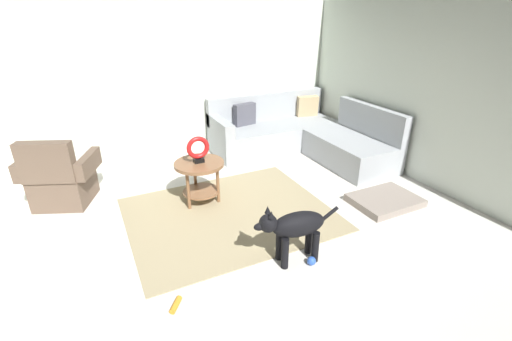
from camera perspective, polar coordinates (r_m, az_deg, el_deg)
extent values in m
cube|color=silver|center=(3.73, -2.18, -13.22)|extent=(6.00, 6.00, 0.10)
cube|color=silver|center=(5.83, -14.81, 15.09)|extent=(6.00, 0.12, 2.70)
cube|color=silver|center=(5.00, 30.59, 11.09)|extent=(0.12, 6.00, 2.70)
cube|color=tan|center=(4.28, -4.23, -6.90)|extent=(2.30, 1.90, 0.01)
cube|color=#9EA3A8|center=(6.21, 3.24, 5.53)|extent=(2.20, 0.85, 0.42)
cube|color=#9EA3A8|center=(6.38, 1.75, 10.21)|extent=(2.20, 0.14, 0.46)
cube|color=#9EA3A8|center=(5.72, 14.72, 3.04)|extent=(0.85, 1.40, 0.42)
cube|color=#9EA3A8|center=(5.82, 17.88, 7.60)|extent=(0.14, 1.40, 0.46)
cube|color=#9EA3A8|center=(5.70, -5.73, 7.07)|extent=(0.16, 0.85, 0.22)
cube|color=tan|center=(6.65, 8.17, 10.03)|extent=(0.40, 0.22, 0.39)
cube|color=#4C4C56|center=(6.06, -1.82, 8.82)|extent=(0.40, 0.19, 0.38)
cube|color=brown|center=(5.04, -28.17, -2.35)|extent=(0.78, 0.78, 0.40)
cube|color=brown|center=(4.67, -30.38, 1.11)|extent=(0.61, 0.36, 0.48)
cube|color=brown|center=(5.08, -32.44, 0.75)|extent=(0.32, 0.59, 0.22)
cube|color=brown|center=(4.78, -25.10, 1.02)|extent=(0.32, 0.59, 0.22)
cylinder|color=brown|center=(4.35, -9.05, 1.05)|extent=(0.60, 0.60, 0.04)
cylinder|color=brown|center=(4.51, -8.74, -3.27)|extent=(0.45, 0.45, 0.02)
cylinder|color=brown|center=(4.65, -9.65, -1.05)|extent=(0.04, 0.04, 0.50)
cylinder|color=brown|center=(4.32, -10.73, -3.19)|extent=(0.04, 0.04, 0.50)
cylinder|color=brown|center=(4.42, -6.08, -2.23)|extent=(0.04, 0.04, 0.50)
cube|color=black|center=(4.33, -9.09, 1.60)|extent=(0.12, 0.08, 0.05)
torus|color=red|center=(4.27, -9.23, 3.61)|extent=(0.28, 0.06, 0.28)
cube|color=gray|center=(4.74, 19.81, -4.50)|extent=(0.80, 0.60, 0.09)
cylinder|color=black|center=(3.40, 4.63, -13.02)|extent=(0.07, 0.07, 0.32)
cylinder|color=black|center=(3.51, 3.72, -11.71)|extent=(0.07, 0.07, 0.32)
cylinder|color=black|center=(3.52, 9.42, -11.89)|extent=(0.07, 0.07, 0.32)
cylinder|color=black|center=(3.62, 8.38, -10.67)|extent=(0.07, 0.07, 0.32)
ellipsoid|color=black|center=(3.37, 6.77, -8.47)|extent=(0.54, 0.29, 0.24)
sphere|color=black|center=(3.23, 1.95, -8.39)|extent=(0.17, 0.17, 0.17)
ellipsoid|color=black|center=(3.22, 0.66, -8.93)|extent=(0.13, 0.09, 0.07)
cone|color=black|center=(3.14, 2.45, -7.01)|extent=(0.06, 0.06, 0.07)
cone|color=black|center=(3.21, 1.87, -6.22)|extent=(0.06, 0.06, 0.07)
cylinder|color=black|center=(3.48, 11.47, -6.91)|extent=(0.20, 0.06, 0.16)
sphere|color=blue|center=(3.54, 8.82, -14.02)|extent=(0.08, 0.08, 0.08)
cylinder|color=orange|center=(3.18, -12.65, -20.13)|extent=(0.14, 0.16, 0.05)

